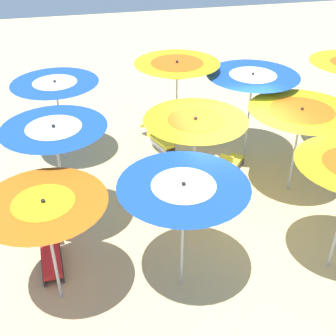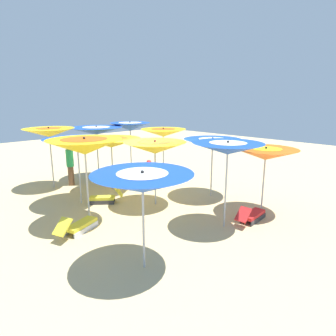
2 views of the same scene
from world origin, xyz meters
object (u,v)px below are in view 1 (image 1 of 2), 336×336
object	(u,v)px
beach_umbrella_0	(45,211)
beach_umbrella_1	(183,195)
beach_umbrella_4	(55,135)
beach_umbrella_5	(195,128)
lounger_2	(159,137)
lounger_1	(231,164)
beach_umbrella_6	(301,117)
beach_umbrella_10	(252,82)
beach_umbrella_9	(177,71)
lounger_0	(51,255)
beach_umbrella_8	(56,90)

from	to	relation	value
beach_umbrella_0	beach_umbrella_1	bearing A→B (deg)	175.88
beach_umbrella_4	beach_umbrella_5	size ratio (longest dim) A/B	1.11
beach_umbrella_1	lounger_2	world-z (taller)	beach_umbrella_1
beach_umbrella_4	beach_umbrella_5	xyz separation A→B (m)	(-2.74, -0.18, -0.28)
lounger_1	lounger_2	distance (m)	2.32
beach_umbrella_5	beach_umbrella_6	xyz separation A→B (m)	(-2.40, -0.11, -0.08)
beach_umbrella_5	beach_umbrella_10	xyz separation A→B (m)	(-1.95, -1.78, 0.12)
beach_umbrella_0	beach_umbrella_10	xyz separation A→B (m)	(-4.92, -3.73, 0.21)
beach_umbrella_6	beach_umbrella_9	xyz separation A→B (m)	(2.17, -2.33, 0.38)
lounger_2	beach_umbrella_0	bearing A→B (deg)	-50.40
lounger_0	lounger_2	world-z (taller)	lounger_2
beach_umbrella_10	lounger_0	size ratio (longest dim) A/B	1.73
beach_umbrella_0	lounger_1	xyz separation A→B (m)	(-4.31, -3.14, -1.71)
beach_umbrella_10	lounger_2	bearing A→B (deg)	-30.42
beach_umbrella_8	beach_umbrella_10	world-z (taller)	beach_umbrella_10
lounger_0	beach_umbrella_5	bearing A→B (deg)	105.43
beach_umbrella_6	beach_umbrella_10	distance (m)	1.74
lounger_1	beach_umbrella_4	bearing A→B (deg)	149.04
beach_umbrella_9	beach_umbrella_10	size ratio (longest dim) A/B	1.09
beach_umbrella_1	lounger_0	bearing A→B (deg)	-24.33
beach_umbrella_8	beach_umbrella_6	bearing A→B (deg)	152.16
beach_umbrella_0	beach_umbrella_8	bearing A→B (deg)	-93.15
beach_umbrella_1	lounger_1	xyz separation A→B (m)	(-2.15, -3.30, -1.77)
beach_umbrella_5	lounger_1	distance (m)	2.54
beach_umbrella_5	beach_umbrella_6	world-z (taller)	beach_umbrella_5
lounger_2	beach_umbrella_8	bearing A→B (deg)	-106.47
lounger_2	beach_umbrella_5	bearing A→B (deg)	-18.22
beach_umbrella_8	lounger_0	world-z (taller)	beach_umbrella_8
beach_umbrella_8	beach_umbrella_9	size ratio (longest dim) A/B	0.85
beach_umbrella_4	beach_umbrella_9	size ratio (longest dim) A/B	0.97
beach_umbrella_5	beach_umbrella_10	bearing A→B (deg)	-137.60
beach_umbrella_4	beach_umbrella_10	xyz separation A→B (m)	(-4.69, -1.96, -0.16)
beach_umbrella_6	beach_umbrella_10	bearing A→B (deg)	-74.75
beach_umbrella_8	beach_umbrella_10	distance (m)	4.77
beach_umbrella_4	beach_umbrella_8	xyz separation A→B (m)	(-0.03, -3.00, -0.35)
beach_umbrella_0	lounger_1	world-z (taller)	beach_umbrella_0
beach_umbrella_1	beach_umbrella_9	size ratio (longest dim) A/B	0.87
beach_umbrella_8	lounger_2	world-z (taller)	beach_umbrella_8
beach_umbrella_0	beach_umbrella_4	bearing A→B (deg)	-97.39
beach_umbrella_10	beach_umbrella_8	bearing A→B (deg)	-12.52
beach_umbrella_1	beach_umbrella_6	distance (m)	3.91
beach_umbrella_4	beach_umbrella_10	distance (m)	5.08
beach_umbrella_10	beach_umbrella_5	bearing A→B (deg)	42.40
beach_umbrella_5	beach_umbrella_8	distance (m)	3.90
beach_umbrella_4	lounger_0	xyz separation A→B (m)	(0.38, 0.88, -2.09)
lounger_2	beach_umbrella_6	bearing A→B (deg)	20.78
beach_umbrella_5	lounger_1	world-z (taller)	beach_umbrella_5
beach_umbrella_6	lounger_2	distance (m)	4.19
beach_umbrella_1	beach_umbrella_9	xyz separation A→B (m)	(-1.05, -4.56, 0.32)
lounger_0	lounger_2	xyz separation A→B (m)	(-3.00, -4.06, 0.00)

